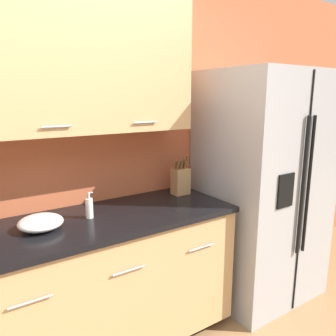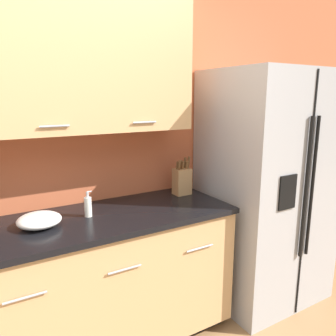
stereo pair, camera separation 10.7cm
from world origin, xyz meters
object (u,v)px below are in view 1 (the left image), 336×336
object	(u,v)px
soap_dispenser	(89,208)
mixing_bowl	(41,222)
refrigerator	(262,187)
knife_block	(181,180)

from	to	relation	value
soap_dispenser	mixing_bowl	bearing A→B (deg)	-176.58
refrigerator	knife_block	xyz separation A→B (m)	(-0.69, 0.20, 0.11)
refrigerator	knife_block	distance (m)	0.72
refrigerator	soap_dispenser	distance (m)	1.45
knife_block	mixing_bowl	distance (m)	1.05
knife_block	soap_dispenser	world-z (taller)	knife_block
refrigerator	mixing_bowl	xyz separation A→B (m)	(-1.73, 0.08, 0.04)
knife_block	mixing_bowl	world-z (taller)	knife_block
knife_block	mixing_bowl	size ratio (longest dim) A/B	1.16
soap_dispenser	refrigerator	bearing A→B (deg)	-3.72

